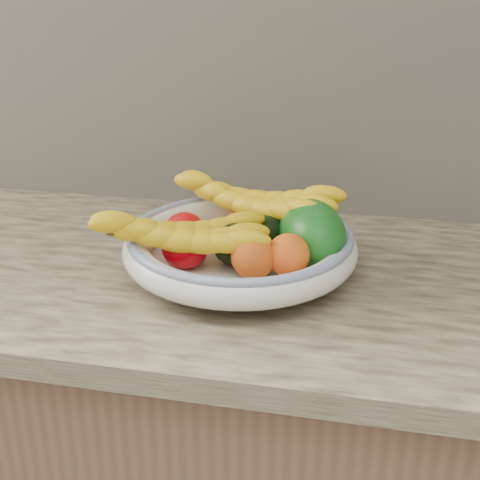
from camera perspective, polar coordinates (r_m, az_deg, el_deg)
name	(u,v)px	position (r m, az deg, el deg)	size (l,w,h in m)	color
kitchen_counter	(243,464)	(1.40, 0.23, -18.60)	(2.44, 0.66, 1.40)	brown
fruit_bowl	(240,246)	(1.11, 0.00, -0.54)	(0.39, 0.39, 0.08)	white
clementine_back_left	(241,222)	(1.20, 0.08, 1.52)	(0.05, 0.05, 0.05)	#DD5904
clementine_back_right	(265,219)	(1.21, 2.19, 1.83)	(0.06, 0.06, 0.05)	#EA4E04
tomato_left	(184,231)	(1.14, -4.76, 0.79)	(0.07, 0.07, 0.06)	#BF0B0B
tomato_near_left	(185,248)	(1.08, -4.71, -0.65)	(0.08, 0.08, 0.07)	#AF0009
avocado_center	(233,242)	(1.09, -0.63, -0.19)	(0.07, 0.10, 0.07)	black
avocado_right	(271,230)	(1.14, 2.67, 0.88)	(0.06, 0.09, 0.06)	black
green_mango	(312,233)	(1.10, 6.15, 0.56)	(0.10, 0.15, 0.11)	#105615
peach_front	(253,257)	(1.03, 1.15, -1.43)	(0.07, 0.07, 0.07)	orange
peach_right	(288,255)	(1.04, 4.15, -1.26)	(0.07, 0.07, 0.07)	orange
banana_bunch_back	(253,206)	(1.18, 1.09, 2.96)	(0.33, 0.12, 0.09)	yellow
banana_bunch_front	(180,239)	(1.06, -5.10, 0.07)	(0.30, 0.12, 0.08)	yellow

